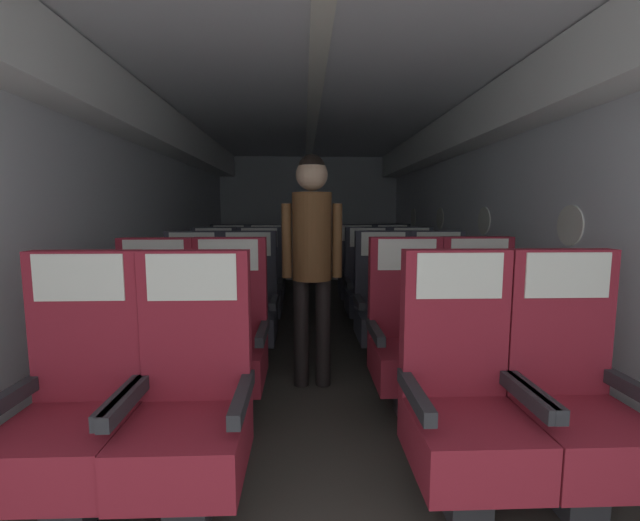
% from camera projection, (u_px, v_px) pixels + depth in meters
% --- Properties ---
extents(ground, '(3.49, 8.05, 0.02)m').
position_uv_depth(ground, '(314.00, 346.00, 4.00)').
color(ground, '#3D3833').
extents(fuselage_shell, '(3.37, 7.70, 2.31)m').
position_uv_depth(fuselage_shell, '(313.00, 173.00, 4.09)').
color(fuselage_shell, silver).
rests_on(fuselage_shell, ground).
extents(seat_a_left_window, '(0.50, 0.51, 1.11)m').
position_uv_depth(seat_a_left_window, '(75.00, 409.00, 1.72)').
color(seat_a_left_window, '#38383D').
rests_on(seat_a_left_window, ground).
extents(seat_a_left_aisle, '(0.50, 0.51, 1.11)m').
position_uv_depth(seat_a_left_aisle, '(190.00, 408.00, 1.73)').
color(seat_a_left_aisle, '#38383D').
rests_on(seat_a_left_aisle, ground).
extents(seat_a_right_aisle, '(0.50, 0.51, 1.11)m').
position_uv_depth(seat_a_right_aisle, '(573.00, 402.00, 1.78)').
color(seat_a_right_aisle, '#38383D').
rests_on(seat_a_right_aisle, ground).
extents(seat_a_right_window, '(0.50, 0.51, 1.11)m').
position_uv_depth(seat_a_right_window, '(463.00, 404.00, 1.77)').
color(seat_a_right_window, '#38383D').
rests_on(seat_a_right_window, ground).
extents(seat_b_left_window, '(0.50, 0.51, 1.11)m').
position_uv_depth(seat_b_left_window, '(152.00, 343.00, 2.58)').
color(seat_b_left_window, '#38383D').
rests_on(seat_b_left_window, ground).
extents(seat_b_left_aisle, '(0.50, 0.51, 1.11)m').
position_uv_depth(seat_b_left_aisle, '(228.00, 341.00, 2.62)').
color(seat_b_left_aisle, '#38383D').
rests_on(seat_b_left_aisle, ground).
extents(seat_b_right_aisle, '(0.50, 0.51, 1.11)m').
position_uv_depth(seat_b_right_aisle, '(482.00, 338.00, 2.68)').
color(seat_b_right_aisle, '#38383D').
rests_on(seat_b_right_aisle, ground).
extents(seat_b_right_window, '(0.50, 0.51, 1.11)m').
position_uv_depth(seat_b_right_window, '(409.00, 340.00, 2.65)').
color(seat_b_right_window, '#38383D').
rests_on(seat_b_right_window, ground).
extents(seat_c_left_window, '(0.50, 0.51, 1.11)m').
position_uv_depth(seat_c_left_window, '(191.00, 309.00, 3.46)').
color(seat_c_left_window, '#38383D').
rests_on(seat_c_left_window, ground).
extents(seat_c_left_aisle, '(0.50, 0.51, 1.11)m').
position_uv_depth(seat_c_left_aisle, '(248.00, 309.00, 3.49)').
color(seat_c_left_aisle, '#38383D').
rests_on(seat_c_left_aisle, ground).
extents(seat_c_right_aisle, '(0.50, 0.51, 1.11)m').
position_uv_depth(seat_c_right_aisle, '(440.00, 307.00, 3.53)').
color(seat_c_right_aisle, '#38383D').
rests_on(seat_c_right_aisle, ground).
extents(seat_c_right_window, '(0.50, 0.51, 1.11)m').
position_uv_depth(seat_c_right_window, '(384.00, 308.00, 3.52)').
color(seat_c_right_window, '#38383D').
rests_on(seat_c_right_window, ground).
extents(seat_d_left_window, '(0.50, 0.51, 1.11)m').
position_uv_depth(seat_d_left_window, '(213.00, 289.00, 4.34)').
color(seat_d_left_window, '#38383D').
rests_on(seat_d_left_window, ground).
extents(seat_d_left_aisle, '(0.50, 0.51, 1.11)m').
position_uv_depth(seat_d_left_aisle, '(259.00, 289.00, 4.35)').
color(seat_d_left_aisle, '#38383D').
rests_on(seat_d_left_aisle, ground).
extents(seat_d_right_aisle, '(0.50, 0.51, 1.11)m').
position_uv_depth(seat_d_right_aisle, '(412.00, 288.00, 4.42)').
color(seat_d_right_aisle, '#38383D').
rests_on(seat_d_right_aisle, ground).
extents(seat_d_right_window, '(0.50, 0.51, 1.11)m').
position_uv_depth(seat_d_right_window, '(368.00, 288.00, 4.39)').
color(seat_d_right_window, '#38383D').
rests_on(seat_d_right_window, ground).
extents(seat_e_left_window, '(0.50, 0.51, 1.11)m').
position_uv_depth(seat_e_left_window, '(228.00, 276.00, 5.20)').
color(seat_e_left_window, '#38383D').
rests_on(seat_e_left_window, ground).
extents(seat_e_left_aisle, '(0.50, 0.51, 1.11)m').
position_uv_depth(seat_e_left_aisle, '(266.00, 276.00, 5.22)').
color(seat_e_left_aisle, '#38383D').
rests_on(seat_e_left_aisle, ground).
extents(seat_e_right_aisle, '(0.50, 0.51, 1.11)m').
position_uv_depth(seat_e_right_aisle, '(393.00, 275.00, 5.31)').
color(seat_e_right_aisle, '#38383D').
rests_on(seat_e_right_aisle, ground).
extents(seat_e_right_window, '(0.50, 0.51, 1.11)m').
position_uv_depth(seat_e_right_window, '(357.00, 276.00, 5.26)').
color(seat_e_right_window, '#38383D').
rests_on(seat_e_right_window, ground).
extents(flight_attendant, '(0.43, 0.28, 1.67)m').
position_uv_depth(flight_attendant, '(312.00, 245.00, 2.97)').
color(flight_attendant, black).
rests_on(flight_attendant, ground).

